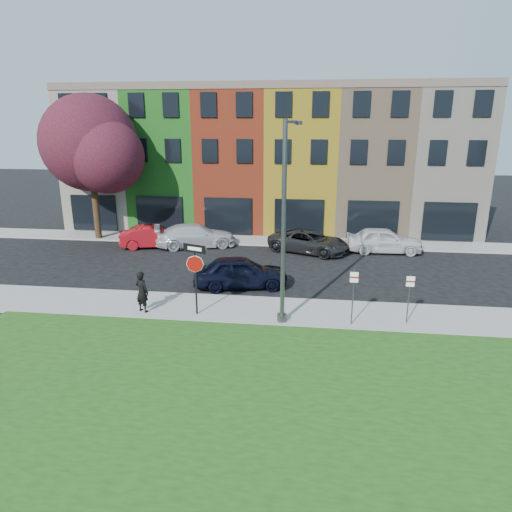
# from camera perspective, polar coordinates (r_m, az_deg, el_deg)

# --- Properties ---
(ground) EXTENTS (120.00, 120.00, 0.00)m
(ground) POSITION_cam_1_polar(r_m,az_deg,el_deg) (17.09, 3.37, -11.13)
(ground) COLOR black
(ground) RESTS_ON ground
(sidewalk_near) EXTENTS (40.00, 3.00, 0.12)m
(sidewalk_near) POSITION_cam_1_polar(r_m,az_deg,el_deg) (19.78, 9.81, -7.18)
(sidewalk_near) COLOR gray
(sidewalk_near) RESTS_ON ground
(sidewalk_far) EXTENTS (40.00, 2.40, 0.12)m
(sidewalk_far) POSITION_cam_1_polar(r_m,az_deg,el_deg) (31.37, -0.24, 1.95)
(sidewalk_far) COLOR gray
(sidewalk_far) RESTS_ON ground
(rowhouse_block) EXTENTS (30.00, 10.12, 10.00)m
(rowhouse_block) POSITION_cam_1_polar(r_m,az_deg,el_deg) (36.59, 1.81, 11.84)
(rowhouse_block) COLOR beige
(rowhouse_block) RESTS_ON ground
(stop_sign) EXTENTS (1.00, 0.39, 3.03)m
(stop_sign) POSITION_cam_1_polar(r_m,az_deg,el_deg) (18.79, -7.63, -1.14)
(stop_sign) COLOR black
(stop_sign) RESTS_ON sidewalk_near
(man) EXTENTS (0.96, 0.90, 1.78)m
(man) POSITION_cam_1_polar(r_m,az_deg,el_deg) (19.89, -14.07, -4.35)
(man) COLOR black
(man) RESTS_ON sidewalk_near
(sedan_near) EXTENTS (3.64, 5.33, 1.57)m
(sedan_near) POSITION_cam_1_polar(r_m,az_deg,el_deg) (22.52, -1.94, -2.00)
(sedan_near) COLOR black
(sedan_near) RESTS_ON ground
(parked_car_red) EXTENTS (3.80, 5.17, 1.44)m
(parked_car_red) POSITION_cam_1_polar(r_m,az_deg,el_deg) (30.48, -12.60, 2.39)
(parked_car_red) COLOR maroon
(parked_car_red) RESTS_ON ground
(parked_car_silver) EXTENTS (5.36, 6.53, 1.51)m
(parked_car_silver) POSITION_cam_1_polar(r_m,az_deg,el_deg) (30.10, -7.55, 2.54)
(parked_car_silver) COLOR silver
(parked_car_silver) RESTS_ON ground
(parked_car_dark) EXTENTS (5.92, 6.71, 1.40)m
(parked_car_dark) POSITION_cam_1_polar(r_m,az_deg,el_deg) (28.79, 6.63, 1.83)
(parked_car_dark) COLOR black
(parked_car_dark) RESTS_ON ground
(parked_car_white) EXTENTS (2.20, 4.80, 1.59)m
(parked_car_white) POSITION_cam_1_polar(r_m,az_deg,el_deg) (29.64, 15.69, 1.93)
(parked_car_white) COLOR silver
(parked_car_white) RESTS_ON ground
(street_lamp) EXTENTS (0.75, 2.56, 7.89)m
(street_lamp) POSITION_cam_1_polar(r_m,az_deg,el_deg) (17.68, 3.63, 3.98)
(street_lamp) COLOR #474A4D
(street_lamp) RESTS_ON sidewalk_near
(parking_sign_a) EXTENTS (0.32, 0.09, 2.31)m
(parking_sign_a) POSITION_cam_1_polar(r_m,az_deg,el_deg) (18.32, 12.07, -4.23)
(parking_sign_a) COLOR #474A4D
(parking_sign_a) RESTS_ON sidewalk_near
(parking_sign_b) EXTENTS (0.32, 0.08, 2.06)m
(parking_sign_b) POSITION_cam_1_polar(r_m,az_deg,el_deg) (19.06, 18.61, -4.36)
(parking_sign_b) COLOR #474A4D
(parking_sign_b) RESTS_ON sidewalk_near
(tree_purple) EXTENTS (7.58, 6.63, 9.60)m
(tree_purple) POSITION_cam_1_polar(r_m,az_deg,el_deg) (32.86, -19.83, 12.86)
(tree_purple) COLOR black
(tree_purple) RESTS_ON sidewalk_far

